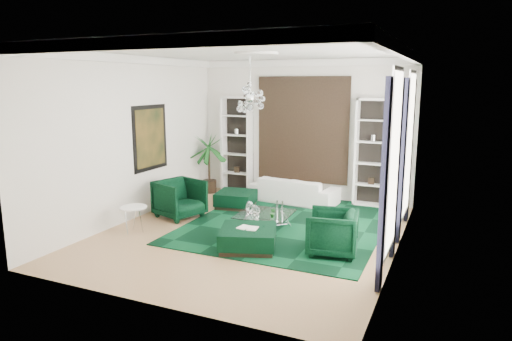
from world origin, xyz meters
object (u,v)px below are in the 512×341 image
at_px(side_table, 134,220).
at_px(palm, 209,155).
at_px(ottoman_side, 236,200).
at_px(ottoman_front, 248,239).
at_px(armchair_right, 332,232).
at_px(sofa, 294,190).
at_px(armchair_left, 180,199).
at_px(coffee_table, 265,222).

xyz_separation_m(side_table, palm, (-0.32, 3.85, 0.82)).
relative_size(ottoman_side, side_table, 1.61).
height_order(ottoman_front, palm, palm).
bearing_deg(side_table, palm, 94.81).
height_order(armchair_right, side_table, armchair_right).
distance_m(sofa, ottoman_side, 1.63).
bearing_deg(armchair_right, ottoman_front, -83.94).
relative_size(sofa, armchair_right, 2.50).
xyz_separation_m(armchair_left, coffee_table, (2.25, -0.11, -0.26)).
bearing_deg(ottoman_side, armchair_left, -122.58).
height_order(coffee_table, side_table, side_table).
bearing_deg(palm, coffee_table, -42.35).
relative_size(armchair_right, ottoman_side, 0.99).
relative_size(coffee_table, palm, 0.51).
height_order(armchair_left, ottoman_front, armchair_left).
height_order(sofa, armchair_left, armchair_left).
relative_size(coffee_table, ottoman_front, 1.06).
xyz_separation_m(sofa, side_table, (-2.33, -3.77, -0.06)).
distance_m(armchair_right, ottoman_front, 1.62).
xyz_separation_m(armchair_left, armchair_right, (3.95, -0.87, -0.03)).
height_order(coffee_table, palm, palm).
xyz_separation_m(armchair_right, ottoman_front, (-1.55, -0.41, -0.21)).
height_order(armchair_left, side_table, armchair_left).
xyz_separation_m(armchair_left, side_table, (-0.28, -1.36, -0.18)).
bearing_deg(ottoman_side, sofa, 41.86).
relative_size(armchair_right, side_table, 1.60).
distance_m(armchair_right, ottoman_side, 3.81).
bearing_deg(sofa, side_table, 64.58).
xyz_separation_m(sofa, ottoman_side, (-1.21, -1.08, -0.13)).
distance_m(sofa, ottoman_front, 3.71).
height_order(sofa, armchair_right, armchair_right).
bearing_deg(ottoman_side, coffee_table, -45.48).
distance_m(ottoman_front, palm, 4.90).
distance_m(sofa, armchair_left, 3.17).
bearing_deg(armchair_left, side_table, -172.82).
bearing_deg(sofa, armchair_right, 126.32).
relative_size(coffee_table, ottoman_side, 1.20).
distance_m(armchair_left, ottoman_side, 1.59).
height_order(ottoman_front, side_table, side_table).
height_order(armchair_left, palm, palm).
distance_m(sofa, coffee_table, 2.53).
xyz_separation_m(sofa, ottoman_front, (0.34, -3.69, -0.13)).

